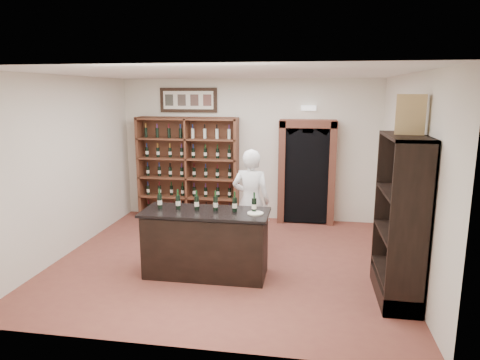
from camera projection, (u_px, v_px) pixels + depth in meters
name	position (u px, v px, depth m)	size (l,w,h in m)	color
floor	(227.00, 260.00, 7.07)	(5.50, 5.50, 0.00)	brown
ceiling	(226.00, 73.00, 6.46)	(5.50, 5.50, 0.00)	white
wall_back	(249.00, 150.00, 9.18)	(5.50, 0.04, 3.00)	silver
wall_left	(66.00, 166.00, 7.20)	(0.04, 5.00, 3.00)	silver
wall_right	(408.00, 176.00, 6.33)	(0.04, 5.00, 3.00)	silver
wine_shelf	(188.00, 168.00, 9.30)	(2.20, 0.38, 2.20)	brown
framed_picture	(188.00, 100.00, 9.14)	(1.25, 0.04, 0.52)	black
arched_doorway	(307.00, 170.00, 8.89)	(1.17, 0.35, 2.17)	black
emergency_light	(309.00, 108.00, 8.72)	(0.30, 0.10, 0.10)	white
tasting_counter	(206.00, 244.00, 6.42)	(1.88, 0.78, 1.00)	black
counter_bottle_0	(160.00, 201.00, 6.46)	(0.07, 0.07, 0.30)	black
counter_bottle_1	(178.00, 202.00, 6.41)	(0.07, 0.07, 0.30)	black
counter_bottle_2	(197.00, 203.00, 6.37)	(0.07, 0.07, 0.30)	black
counter_bottle_3	(216.00, 204.00, 6.32)	(0.07, 0.07, 0.30)	black
counter_bottle_4	(235.00, 204.00, 6.28)	(0.07, 0.07, 0.30)	black
counter_bottle_5	(254.00, 205.00, 6.23)	(0.07, 0.07, 0.30)	black
side_cabinet	(401.00, 244.00, 5.65)	(0.48, 1.20, 2.20)	black
shopkeeper	(251.00, 201.00, 7.28)	(0.66, 0.43, 1.80)	white
plate	(255.00, 213.00, 6.17)	(0.23, 0.23, 0.02)	silver
wine_crate	(410.00, 114.00, 5.36)	(0.36, 0.15, 0.50)	tan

